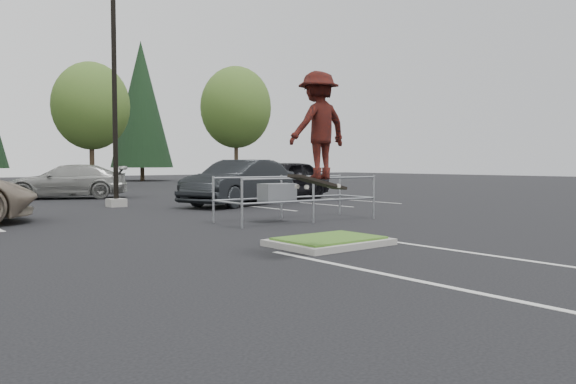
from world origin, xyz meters
TOP-DOWN VIEW (x-y plane):
  - ground at (0.00, 0.00)m, footprint 120.00×120.00m
  - grass_median at (0.00, 0.00)m, footprint 2.20×1.60m
  - stall_lines at (-1.35, 6.02)m, footprint 22.62×17.60m
  - light_pole at (0.50, 12.00)m, footprint 0.70×0.60m
  - decid_c at (5.99, 29.83)m, footprint 5.12×5.12m
  - decid_d at (17.99, 30.33)m, footprint 5.76×5.76m
  - conif_c at (14.00, 39.50)m, footprint 5.50×5.50m
  - cart_corral at (2.00, 4.04)m, footprint 4.58×1.95m
  - skateboarder at (-1.20, -1.00)m, footprint 1.19×0.70m
  - car_r_charc at (4.50, 9.82)m, footprint 5.60×3.61m
  - car_r_black at (8.00, 11.50)m, footprint 5.47×3.16m
  - car_far_silver at (0.72, 18.00)m, footprint 5.74×4.15m

SIDE VIEW (x-z plane):
  - ground at x=0.00m, z-range 0.00..0.00m
  - stall_lines at x=-1.35m, z-range 0.00..0.01m
  - grass_median at x=0.00m, z-range 0.00..0.16m
  - car_far_silver at x=0.72m, z-range 0.00..1.54m
  - cart_corral at x=2.00m, z-range 0.16..1.43m
  - car_r_charc at x=4.50m, z-range 0.00..1.74m
  - car_r_black at x=8.00m, z-range 0.00..1.75m
  - skateboarder at x=-1.20m, z-range 1.24..3.23m
  - light_pole at x=0.50m, z-range -0.50..9.62m
  - decid_c at x=5.99m, z-range 1.06..9.45m
  - decid_d at x=17.99m, z-range 1.20..10.63m
  - conif_c at x=14.00m, z-range 0.60..13.10m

